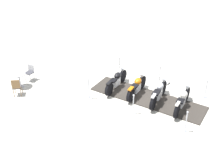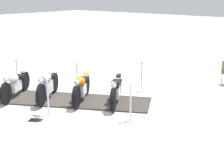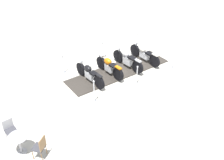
% 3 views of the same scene
% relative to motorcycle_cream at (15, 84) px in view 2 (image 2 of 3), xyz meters
% --- Properties ---
extents(ground_plane, '(80.00, 80.00, 0.00)m').
position_rel_motorcycle_cream_xyz_m(ground_plane, '(0.89, -1.51, -0.50)').
color(ground_plane, beige).
extents(display_platform, '(4.12, 5.73, 0.05)m').
position_rel_motorcycle_cream_xyz_m(display_platform, '(0.89, -1.51, -0.48)').
color(display_platform, '#38332D').
rests_on(display_platform, ground_plane).
extents(motorcycle_cream, '(1.97, 1.27, 1.01)m').
position_rel_motorcycle_cream_xyz_m(motorcycle_cream, '(0.00, 0.00, 0.00)').
color(motorcycle_cream, black).
rests_on(motorcycle_cream, display_platform).
extents(motorcycle_chrome, '(1.92, 1.34, 1.03)m').
position_rel_motorcycle_cream_xyz_m(motorcycle_chrome, '(0.58, -1.01, 0.02)').
color(motorcycle_chrome, black).
rests_on(motorcycle_chrome, display_platform).
extents(motorcycle_copper, '(1.84, 1.23, 1.00)m').
position_rel_motorcycle_cream_xyz_m(motorcycle_copper, '(1.15, -2.03, -0.01)').
color(motorcycle_copper, black).
rests_on(motorcycle_copper, display_platform).
extents(motorcycle_black, '(1.95, 1.32, 0.99)m').
position_rel_motorcycle_cream_xyz_m(motorcycle_black, '(1.72, -3.06, -0.02)').
color(motorcycle_black, black).
rests_on(motorcycle_black, display_platform).
extents(stanchion_right_rear, '(0.35, 0.35, 1.07)m').
position_rel_motorcycle_cream_xyz_m(stanchion_right_rear, '(0.78, -4.35, -0.18)').
color(stanchion_right_rear, silver).
rests_on(stanchion_right_rear, ground_plane).
extents(stanchion_right_mid, '(0.31, 0.31, 1.14)m').
position_rel_motorcycle_cream_xyz_m(stanchion_right_mid, '(-0.40, -2.23, -0.12)').
color(stanchion_right_mid, silver).
rests_on(stanchion_right_mid, ground_plane).
extents(stanchion_left_mid, '(0.29, 0.29, 1.03)m').
position_rel_motorcycle_cream_xyz_m(stanchion_left_mid, '(2.18, -0.79, -0.14)').
color(stanchion_left_mid, silver).
rests_on(stanchion_left_mid, ground_plane).
extents(stanchion_left_rear, '(0.33, 0.33, 1.14)m').
position_rel_motorcycle_cream_xyz_m(stanchion_left_rear, '(3.36, -2.90, -0.13)').
color(stanchion_left_rear, silver).
rests_on(stanchion_left_rear, ground_plane).
extents(stanchion_left_front, '(0.34, 0.34, 1.05)m').
position_rel_motorcycle_cream_xyz_m(stanchion_left_front, '(1.00, 1.33, -0.18)').
color(stanchion_left_front, silver).
rests_on(stanchion_left_front, ground_plane).
extents(info_placard, '(0.38, 0.42, 0.23)m').
position_rel_motorcycle_cream_xyz_m(info_placard, '(-0.87, -2.22, -0.43)').
color(info_placard, '#333338').
rests_on(info_placard, ground_plane).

